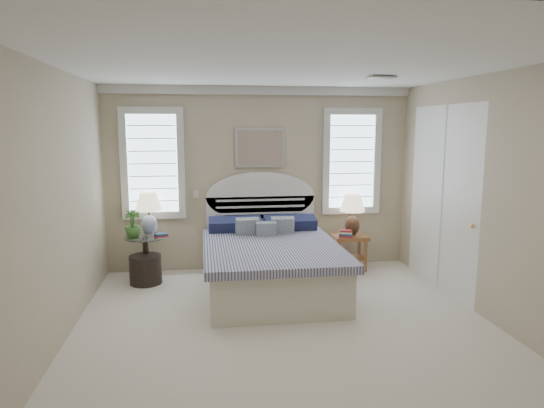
{
  "coord_description": "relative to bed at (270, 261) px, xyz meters",
  "views": [
    {
      "loc": [
        -0.85,
        -4.64,
        2.13
      ],
      "look_at": [
        -0.04,
        1.0,
        1.21
      ],
      "focal_mm": 32.0,
      "sensor_mm": 36.0,
      "label": 1
    }
  ],
  "objects": [
    {
      "name": "books_right",
      "position": [
        1.21,
        0.58,
        0.19
      ],
      "size": [
        0.23,
        0.2,
        0.1
      ],
      "rotation": [
        0.0,
        0.0,
        -0.37
      ],
      "color": "maroon",
      "rests_on": "nightstand_right"
    },
    {
      "name": "closet_door",
      "position": [
        2.23,
        -0.26,
        0.81
      ],
      "size": [
        0.02,
        1.8,
        2.4
      ],
      "primitive_type": "cube",
      "color": "white",
      "rests_on": "floor"
    },
    {
      "name": "nightstand_right",
      "position": [
        1.3,
        0.69,
        0.0
      ],
      "size": [
        0.5,
        0.4,
        0.53
      ],
      "color": "brown",
      "rests_on": "floor"
    },
    {
      "name": "floor_pot",
      "position": [
        -1.65,
        0.47,
        -0.19
      ],
      "size": [
        0.43,
        0.43,
        0.39
      ],
      "primitive_type": "cylinder",
      "rotation": [
        0.0,
        0.0,
        0.01
      ],
      "color": "black",
      "rests_on": "floor"
    },
    {
      "name": "wall_back",
      "position": [
        0.0,
        1.04,
        0.96
      ],
      "size": [
        4.5,
        0.02,
        2.7
      ],
      "primitive_type": "cube",
      "color": "#C0AD90",
      "rests_on": "floor"
    },
    {
      "name": "side_table_left",
      "position": [
        -1.65,
        0.59,
        0.0
      ],
      "size": [
        0.56,
        0.56,
        0.63
      ],
      "color": "black",
      "rests_on": "floor"
    },
    {
      "name": "potted_plant",
      "position": [
        -1.8,
        0.54,
        0.43
      ],
      "size": [
        0.25,
        0.25,
        0.38
      ],
      "primitive_type": "imported",
      "rotation": [
        0.0,
        0.0,
        0.2
      ],
      "color": "#2A6829",
      "rests_on": "side_table_left"
    },
    {
      "name": "bed",
      "position": [
        0.0,
        0.0,
        0.0
      ],
      "size": [
        1.72,
        2.28,
        1.47
      ],
      "color": "beige",
      "rests_on": "floor"
    },
    {
      "name": "lamp_left",
      "position": [
        -1.6,
        0.74,
        0.61
      ],
      "size": [
        0.37,
        0.37,
        0.59
      ],
      "rotation": [
        0.0,
        0.0,
        0.02
      ],
      "color": "silver",
      "rests_on": "side_table_left"
    },
    {
      "name": "crown_molding",
      "position": [
        0.0,
        1.0,
        2.25
      ],
      "size": [
        4.5,
        0.08,
        0.12
      ],
      "primitive_type": "cube",
      "color": "silver",
      "rests_on": "wall_back"
    },
    {
      "name": "wall_left",
      "position": [
        -2.25,
        -1.46,
        0.96
      ],
      "size": [
        0.02,
        5.0,
        2.7
      ],
      "primitive_type": "cube",
      "color": "#C0AD90",
      "rests_on": "floor"
    },
    {
      "name": "window_right",
      "position": [
        1.4,
        1.02,
        1.21
      ],
      "size": [
        0.9,
        0.06,
        1.6
      ],
      "primitive_type": "cube",
      "color": "silver",
      "rests_on": "wall_back"
    },
    {
      "name": "books_left",
      "position": [
        -1.43,
        0.54,
        0.27
      ],
      "size": [
        0.2,
        0.17,
        0.05
      ],
      "rotation": [
        0.0,
        0.0,
        0.36
      ],
      "color": "maroon",
      "rests_on": "side_table_left"
    },
    {
      "name": "wall_right",
      "position": [
        2.25,
        -1.46,
        0.96
      ],
      "size": [
        0.02,
        5.0,
        2.7
      ],
      "primitive_type": "cube",
      "color": "#C0AD90",
      "rests_on": "floor"
    },
    {
      "name": "ceiling",
      "position": [
        0.0,
        -1.46,
        2.31
      ],
      "size": [
        4.5,
        5.0,
        0.01
      ],
      "primitive_type": "cube",
      "color": "white",
      "rests_on": "wall_back"
    },
    {
      "name": "window_left",
      "position": [
        -1.55,
        1.02,
        1.21
      ],
      "size": [
        0.9,
        0.06,
        1.6
      ],
      "primitive_type": "cube",
      "color": "silver",
      "rests_on": "wall_back"
    },
    {
      "name": "hvac_vent",
      "position": [
        1.2,
        -0.66,
        2.29
      ],
      "size": [
        0.3,
        0.2,
        0.02
      ],
      "primitive_type": "cube",
      "color": "#B2B2B2",
      "rests_on": "ceiling"
    },
    {
      "name": "lamp_right",
      "position": [
        1.35,
        0.74,
        0.52
      ],
      "size": [
        0.5,
        0.5,
        0.61
      ],
      "rotation": [
        0.0,
        0.0,
        0.43
      ],
      "color": "black",
      "rests_on": "nightstand_right"
    },
    {
      "name": "painting",
      "position": [
        0.0,
        1.0,
        1.43
      ],
      "size": [
        0.74,
        0.04,
        0.58
      ],
      "primitive_type": "cube",
      "color": "silver",
      "rests_on": "wall_back"
    },
    {
      "name": "switch_plate",
      "position": [
        -0.95,
        1.03,
        0.76
      ],
      "size": [
        0.08,
        0.01,
        0.12
      ],
      "primitive_type": "cube",
      "color": "silver",
      "rests_on": "wall_back"
    },
    {
      "name": "floor",
      "position": [
        0.0,
        -1.46,
        -0.39
      ],
      "size": [
        4.5,
        5.0,
        0.01
      ],
      "primitive_type": "cube",
      "color": "beige",
      "rests_on": "ground"
    }
  ]
}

